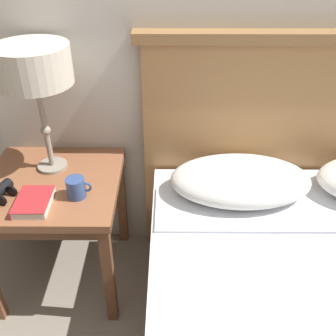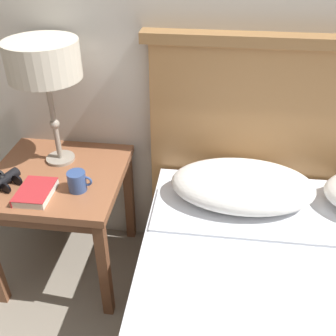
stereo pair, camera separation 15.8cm
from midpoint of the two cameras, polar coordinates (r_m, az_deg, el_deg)
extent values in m
cube|color=brown|center=(1.79, -18.97, -2.29)|extent=(0.58, 0.58, 0.04)
cube|color=brown|center=(1.81, -18.72, -3.39)|extent=(0.55, 0.55, 0.05)
cube|color=brown|center=(1.73, -11.30, -15.22)|extent=(0.04, 0.04, 0.54)
cube|color=brown|center=(2.23, -22.02, -4.34)|extent=(0.04, 0.04, 0.54)
cube|color=brown|center=(2.09, -8.94, -4.67)|extent=(0.04, 0.04, 0.54)
cube|color=white|center=(1.71, 18.28, -5.83)|extent=(1.33, 0.28, 0.01)
cube|color=#AD7A47|center=(1.96, 15.84, 1.46)|extent=(1.45, 0.06, 1.10)
cube|color=olive|center=(1.74, 18.84, 17.56)|extent=(1.52, 0.10, 0.04)
ellipsoid|color=white|center=(1.69, 7.82, -1.85)|extent=(0.60, 0.36, 0.15)
cylinder|color=gray|center=(1.86, -18.77, 0.25)|extent=(0.13, 0.13, 0.01)
cylinder|color=gray|center=(1.77, -19.93, 5.61)|extent=(0.02, 0.02, 0.38)
sphere|color=gray|center=(1.78, -19.81, 5.07)|extent=(0.04, 0.04, 0.04)
cylinder|color=beige|center=(1.67, -21.72, 13.69)|extent=(0.30, 0.30, 0.15)
cube|color=silver|center=(1.65, -21.55, -4.77)|extent=(0.13, 0.18, 0.03)
cube|color=#B2282D|center=(1.64, -21.66, -4.32)|extent=(0.13, 0.18, 0.00)
cube|color=#B2282D|center=(1.68, -23.61, -4.72)|extent=(0.01, 0.18, 0.03)
cylinder|color=black|center=(1.70, -25.59, -4.35)|extent=(0.05, 0.03, 0.05)
cylinder|color=black|center=(1.77, -25.40, -2.82)|extent=(0.07, 0.10, 0.04)
cylinder|color=black|center=(1.74, -24.25, -3.15)|extent=(0.05, 0.03, 0.05)
cylinder|color=#334C84|center=(1.63, -15.96, -2.88)|extent=(0.08, 0.08, 0.08)
torus|color=#334C84|center=(1.62, -14.56, -2.78)|extent=(0.05, 0.01, 0.05)
camera|label=1|loc=(0.08, -92.86, -1.91)|focal=42.00mm
camera|label=2|loc=(0.08, 87.14, 1.91)|focal=42.00mm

